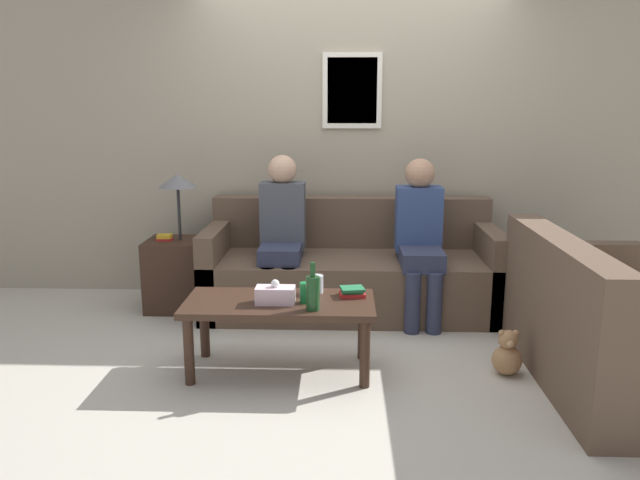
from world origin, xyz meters
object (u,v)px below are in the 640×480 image
wine_bottle (313,292)px  person_right (420,233)px  drinking_glass (317,284)px  couch_main (351,272)px  teddy_bear (507,355)px  couch_side (609,332)px  person_left (282,229)px  coffee_table (280,311)px

wine_bottle → person_right: person_right is taller
wine_bottle → drinking_glass: wine_bottle is taller
person_right → couch_main: bearing=159.2°
wine_bottle → teddy_bear: wine_bottle is taller
person_right → teddy_bear: (0.42, -1.01, -0.54)m
person_right → teddy_bear: person_right is taller
couch_side → teddy_bear: bearing=82.6°
person_left → person_right: size_ratio=1.01×
drinking_glass → person_right: size_ratio=0.09×
couch_side → teddy_bear: 0.59m
person_left → person_right: bearing=-4.0°
wine_bottle → person_left: 1.28m
couch_main → person_left: 0.66m
coffee_table → teddy_bear: (1.37, -0.00, -0.26)m
couch_side → teddy_bear: size_ratio=5.87×
couch_main → teddy_bear: size_ratio=8.01×
couch_main → couch_side: (1.48, -1.28, 0.00)m
couch_side → wine_bottle: 1.73m
coffee_table → teddy_bear: bearing=-0.2°
coffee_table → person_right: (0.95, 1.01, 0.27)m
wine_bottle → teddy_bear: 1.25m
couch_side → coffee_table: bearing=87.7°
couch_side → person_left: bearing=60.0°
coffee_table → drinking_glass: bearing=38.6°
person_left → coffee_table: bearing=-85.4°
drinking_glass → couch_side: bearing=-8.3°
couch_side → coffee_table: couch_side is taller
couch_main → couch_side: size_ratio=1.37×
couch_side → person_right: (-0.97, 1.09, 0.36)m
wine_bottle → person_right: size_ratio=0.23×
coffee_table → person_left: (-0.09, 1.08, 0.28)m
couch_side → teddy_bear: couch_side is taller
couch_side → wine_bottle: bearing=92.9°
couch_main → wine_bottle: couch_main is taller
couch_side → person_right: 1.50m
couch_side → person_left: (-2.01, 1.16, 0.37)m
drinking_glass → teddy_bear: drinking_glass is taller
drinking_glass → person_left: (-0.30, 0.91, 0.16)m
couch_main → teddy_bear: couch_main is taller
couch_side → drinking_glass: bearing=81.7°
coffee_table → couch_main: bearing=69.7°
coffee_table → wine_bottle: (0.21, -0.16, 0.17)m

